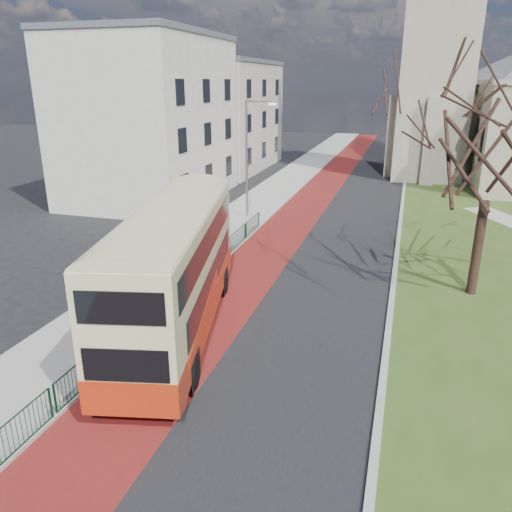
% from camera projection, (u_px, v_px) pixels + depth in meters
% --- Properties ---
extents(ground, '(160.00, 160.00, 0.00)m').
position_uv_depth(ground, '(214.00, 349.00, 18.37)').
color(ground, black).
rests_on(ground, ground).
extents(road_carriageway, '(9.00, 120.00, 0.01)m').
position_uv_depth(road_carriageway, '(334.00, 217.00, 36.01)').
color(road_carriageway, black).
rests_on(road_carriageway, ground).
extents(bus_lane, '(3.40, 120.00, 0.01)m').
position_uv_depth(bus_lane, '(298.00, 214.00, 36.74)').
color(bus_lane, '#591414').
rests_on(bus_lane, ground).
extents(pavement_west, '(4.00, 120.00, 0.12)m').
position_uv_depth(pavement_west, '(249.00, 210.00, 37.76)').
color(pavement_west, gray).
rests_on(pavement_west, ground).
extents(kerb_west, '(0.25, 120.00, 0.13)m').
position_uv_depth(kerb_west, '(274.00, 212.00, 37.22)').
color(kerb_west, '#999993').
rests_on(kerb_west, ground).
extents(kerb_east, '(0.25, 80.00, 0.13)m').
position_uv_depth(kerb_east, '(401.00, 214.00, 36.53)').
color(kerb_east, '#999993').
rests_on(kerb_east, ground).
extents(pedestrian_railing, '(0.07, 24.00, 1.12)m').
position_uv_depth(pedestrian_railing, '(185.00, 286.00, 22.60)').
color(pedestrian_railing, '#0B321B').
rests_on(pedestrian_railing, ground).
extents(gothic_church, '(16.38, 18.00, 40.00)m').
position_uv_depth(gothic_church, '(494.00, 36.00, 44.86)').
color(gothic_church, gray).
rests_on(gothic_church, ground).
extents(street_block_near, '(10.30, 14.30, 13.00)m').
position_uv_depth(street_block_near, '(149.00, 118.00, 39.89)').
color(street_block_near, beige).
rests_on(street_block_near, ground).
extents(street_block_far, '(10.30, 16.30, 11.50)m').
position_uv_depth(street_block_far, '(220.00, 115.00, 54.58)').
color(street_block_far, beige).
rests_on(street_block_far, ground).
extents(streetlamp, '(2.13, 0.18, 8.00)m').
position_uv_depth(streetlamp, '(249.00, 153.00, 34.27)').
color(streetlamp, gray).
rests_on(streetlamp, pavement_west).
extents(bus, '(5.36, 12.23, 4.98)m').
position_uv_depth(bus, '(174.00, 265.00, 18.61)').
color(bus, '#AC290F').
rests_on(bus, ground).
extents(winter_tree_near, '(7.80, 7.80, 11.23)m').
position_uv_depth(winter_tree_near, '(498.00, 119.00, 20.51)').
color(winter_tree_near, black).
rests_on(winter_tree_near, grass_green).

